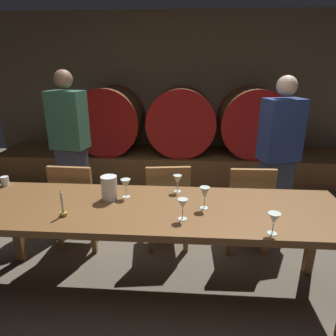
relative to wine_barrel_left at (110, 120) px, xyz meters
The scene contains 20 objects.
ground_plane 2.92m from the wine_barrel_left, 67.11° to the right, with size 8.10×8.10×0.00m, color brown.
back_wall 1.26m from the wine_barrel_left, 27.04° to the left, with size 6.23×0.24×2.51m, color brown.
barrel_shelf 1.29m from the wine_barrel_left, ahead, with size 5.61×0.90×0.43m, color brown.
wine_barrel_left is the anchor object (origin of this frame).
wine_barrel_center 1.10m from the wine_barrel_left, ahead, with size 1.00×0.77×1.00m.
wine_barrel_right 2.16m from the wine_barrel_left, ahead, with size 1.00×0.77×1.00m.
dining_table 2.78m from the wine_barrel_left, 69.24° to the right, with size 2.76×0.78×0.76m.
chair_left 2.05m from the wine_barrel_left, 85.31° to the right, with size 0.41×0.41×0.88m.
chair_center 2.24m from the wine_barrel_left, 62.06° to the right, with size 0.45×0.45×0.88m.
chair_right 2.67m from the wine_barrel_left, 47.42° to the right, with size 0.41×0.41×0.88m.
guest_left 1.39m from the wine_barrel_left, 93.98° to the right, with size 0.41×0.30×1.69m.
guest_right 2.63m from the wine_barrel_left, 35.36° to the right, with size 0.43×0.33×1.64m.
candle_center 2.80m from the wine_barrel_left, 82.23° to the right, with size 0.05×0.05×0.20m.
pitcher 2.56m from the wine_barrel_left, 75.88° to the right, with size 0.12×0.12×0.19m.
wine_glass_far_left 2.55m from the wine_barrel_left, 73.07° to the right, with size 0.08×0.08×0.15m.
wine_glass_left 2.57m from the wine_barrel_left, 63.82° to the right, with size 0.07×0.07×0.14m.
wine_glass_center 3.01m from the wine_barrel_left, 66.75° to the right, with size 0.07×0.07×0.15m.
wine_glass_right 2.92m from the wine_barrel_left, 62.69° to the right, with size 0.07×0.07×0.16m.
wine_glass_far_right 3.38m from the wine_barrel_left, 59.12° to the right, with size 0.08×0.08×0.14m.
cup_left 2.31m from the wine_barrel_left, 98.22° to the right, with size 0.06×0.06×0.08m, color white.
Camera 1 is at (0.14, -1.98, 1.74)m, focal length 32.03 mm.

